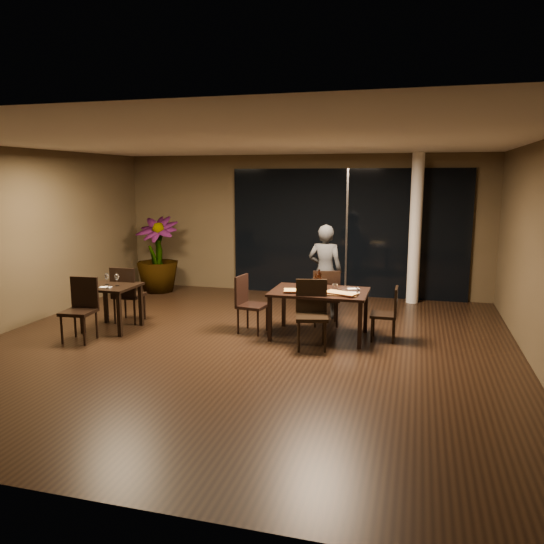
{
  "coord_description": "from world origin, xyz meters",
  "views": [
    {
      "loc": [
        2.45,
        -7.26,
        2.49
      ],
      "look_at": [
        0.28,
        0.59,
        1.05
      ],
      "focal_mm": 35.0,
      "sensor_mm": 36.0,
      "label": 1
    }
  ],
  "objects_px": {
    "side_table": "(111,293)",
    "bottle_b": "(320,282)",
    "potted_plant": "(157,255)",
    "main_table": "(319,295)",
    "chair_main_right": "(389,311)",
    "diner": "(325,271)",
    "chair_main_far": "(326,295)",
    "chair_main_near": "(311,310)",
    "chair_side_near": "(81,306)",
    "bottle_c": "(319,279)",
    "chair_main_left": "(248,301)",
    "chair_side_far": "(127,292)",
    "bottle_a": "(316,282)"
  },
  "relations": [
    {
      "from": "side_table",
      "to": "bottle_b",
      "type": "bearing_deg",
      "value": 8.19
    },
    {
      "from": "potted_plant",
      "to": "main_table",
      "type": "bearing_deg",
      "value": -31.01
    },
    {
      "from": "chair_main_right",
      "to": "bottle_b",
      "type": "bearing_deg",
      "value": -84.54
    },
    {
      "from": "chair_main_right",
      "to": "diner",
      "type": "height_order",
      "value": "diner"
    },
    {
      "from": "chair_main_far",
      "to": "chair_main_near",
      "type": "distance_m",
      "value": 1.18
    },
    {
      "from": "chair_side_near",
      "to": "chair_main_right",
      "type": "bearing_deg",
      "value": 10.38
    },
    {
      "from": "chair_main_right",
      "to": "bottle_c",
      "type": "relative_size",
      "value": 2.64
    },
    {
      "from": "potted_plant",
      "to": "bottle_c",
      "type": "xyz_separation_m",
      "value": [
        4.06,
        -2.34,
        0.08
      ]
    },
    {
      "from": "main_table",
      "to": "bottle_c",
      "type": "height_order",
      "value": "bottle_c"
    },
    {
      "from": "chair_main_far",
      "to": "bottle_b",
      "type": "xyz_separation_m",
      "value": [
        0.02,
        -0.66,
        0.35
      ]
    },
    {
      "from": "chair_main_near",
      "to": "potted_plant",
      "type": "bearing_deg",
      "value": 130.3
    },
    {
      "from": "main_table",
      "to": "chair_main_far",
      "type": "distance_m",
      "value": 0.67
    },
    {
      "from": "side_table",
      "to": "chair_main_left",
      "type": "distance_m",
      "value": 2.27
    },
    {
      "from": "chair_side_far",
      "to": "potted_plant",
      "type": "relative_size",
      "value": 0.6
    },
    {
      "from": "chair_main_far",
      "to": "chair_main_right",
      "type": "height_order",
      "value": "chair_main_far"
    },
    {
      "from": "main_table",
      "to": "bottle_a",
      "type": "bearing_deg",
      "value": 168.45
    },
    {
      "from": "chair_side_far",
      "to": "chair_main_right",
      "type": "bearing_deg",
      "value": 179.52
    },
    {
      "from": "side_table",
      "to": "potted_plant",
      "type": "height_order",
      "value": "potted_plant"
    },
    {
      "from": "bottle_c",
      "to": "diner",
      "type": "bearing_deg",
      "value": 94.76
    },
    {
      "from": "chair_main_near",
      "to": "chair_main_left",
      "type": "bearing_deg",
      "value": 143.5
    },
    {
      "from": "chair_main_near",
      "to": "chair_main_right",
      "type": "distance_m",
      "value": 1.26
    },
    {
      "from": "main_table",
      "to": "bottle_b",
      "type": "height_order",
      "value": "bottle_b"
    },
    {
      "from": "chair_main_left",
      "to": "chair_side_far",
      "type": "relative_size",
      "value": 0.94
    },
    {
      "from": "main_table",
      "to": "bottle_c",
      "type": "xyz_separation_m",
      "value": [
        -0.03,
        0.12,
        0.24
      ]
    },
    {
      "from": "chair_main_far",
      "to": "chair_side_far",
      "type": "distance_m",
      "value": 3.45
    },
    {
      "from": "chair_main_far",
      "to": "chair_side_near",
      "type": "height_order",
      "value": "chair_side_near"
    },
    {
      "from": "chair_main_near",
      "to": "chair_main_right",
      "type": "bearing_deg",
      "value": 15.66
    },
    {
      "from": "chair_main_near",
      "to": "chair_main_left",
      "type": "xyz_separation_m",
      "value": [
        -1.15,
        0.49,
        -0.04
      ]
    },
    {
      "from": "chair_side_near",
      "to": "potted_plant",
      "type": "relative_size",
      "value": 0.59
    },
    {
      "from": "chair_main_right",
      "to": "chair_main_far",
      "type": "bearing_deg",
      "value": -117.35
    },
    {
      "from": "chair_main_right",
      "to": "main_table",
      "type": "bearing_deg",
      "value": -85.07
    },
    {
      "from": "bottle_a",
      "to": "bottle_c",
      "type": "relative_size",
      "value": 0.85
    },
    {
      "from": "side_table",
      "to": "diner",
      "type": "relative_size",
      "value": 0.47
    },
    {
      "from": "main_table",
      "to": "bottle_c",
      "type": "bearing_deg",
      "value": 105.24
    },
    {
      "from": "chair_main_right",
      "to": "potted_plant",
      "type": "xyz_separation_m",
      "value": [
        -5.16,
        2.37,
        0.36
      ]
    },
    {
      "from": "chair_side_near",
      "to": "potted_plant",
      "type": "xyz_separation_m",
      "value": [
        -0.55,
        3.6,
        0.28
      ]
    },
    {
      "from": "chair_main_near",
      "to": "diner",
      "type": "height_order",
      "value": "diner"
    },
    {
      "from": "side_table",
      "to": "chair_main_far",
      "type": "relative_size",
      "value": 0.82
    },
    {
      "from": "potted_plant",
      "to": "bottle_b",
      "type": "height_order",
      "value": "potted_plant"
    },
    {
      "from": "potted_plant",
      "to": "bottle_b",
      "type": "bearing_deg",
      "value": -31.03
    },
    {
      "from": "bottle_b",
      "to": "chair_main_near",
      "type": "bearing_deg",
      "value": -93.75
    },
    {
      "from": "diner",
      "to": "chair_side_far",
      "type": "bearing_deg",
      "value": 24.78
    },
    {
      "from": "main_table",
      "to": "chair_main_left",
      "type": "relative_size",
      "value": 1.6
    },
    {
      "from": "bottle_a",
      "to": "chair_main_left",
      "type": "bearing_deg",
      "value": -177.59
    },
    {
      "from": "chair_main_right",
      "to": "diner",
      "type": "distance_m",
      "value": 1.69
    },
    {
      "from": "side_table",
      "to": "chair_main_left",
      "type": "height_order",
      "value": "chair_main_left"
    },
    {
      "from": "chair_main_right",
      "to": "chair_side_far",
      "type": "distance_m",
      "value": 4.46
    },
    {
      "from": "chair_main_far",
      "to": "chair_main_left",
      "type": "height_order",
      "value": "chair_main_far"
    },
    {
      "from": "chair_main_far",
      "to": "potted_plant",
      "type": "height_order",
      "value": "potted_plant"
    },
    {
      "from": "chair_main_far",
      "to": "bottle_a",
      "type": "height_order",
      "value": "bottle_a"
    }
  ]
}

